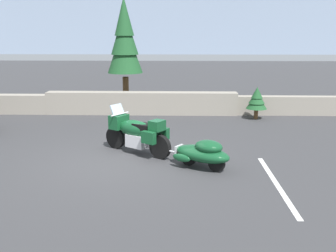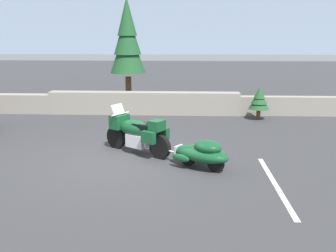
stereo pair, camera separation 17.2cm
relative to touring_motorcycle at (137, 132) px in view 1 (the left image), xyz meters
name	(u,v)px [view 1 (the left image)]	position (x,y,z in m)	size (l,w,h in m)	color
ground_plane	(120,161)	(-0.38, -0.70, -0.62)	(80.00, 80.00, 0.00)	#38383A
stone_guard_wall	(130,104)	(-0.89, 5.48, -0.19)	(24.00, 0.60, 0.94)	gray
distant_ridgeline	(174,16)	(-0.38, 95.48, 7.38)	(240.00, 80.00, 16.00)	#8C9EB7
touring_motorcycle	(137,132)	(0.00, 0.00, 0.00)	(1.98, 1.52, 1.33)	black
car_shaped_trailer	(203,153)	(1.79, -1.23, -0.21)	(2.02, 1.55, 0.76)	black
pine_tree_tall	(125,39)	(-1.25, 6.92, 2.46)	(1.57, 1.57, 4.92)	brown
pine_sapling_near	(257,99)	(4.27, 4.66, 0.18)	(0.82, 0.82, 1.28)	brown
parking_stripe_marker	(276,183)	(3.41, -2.20, -0.62)	(0.12, 3.60, 0.01)	silver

